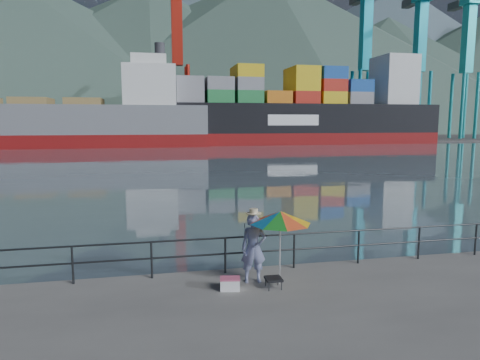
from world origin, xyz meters
The scene contains 13 objects.
harbor_water centered at (0.00, 130.00, 0.00)m, with size 500.00×280.00×0.00m, color #4F626C.
far_dock centered at (10.00, 93.00, 0.00)m, with size 200.00×40.00×0.40m, color #514F4C.
guardrail centered at (0.00, 1.70, 0.52)m, with size 22.00×0.06×1.03m.
mountains centered at (38.82, 207.75, 35.55)m, with size 600.00×332.80×80.00m.
port_cranes centered at (31.00, 84.00, 16.00)m, with size 116.00×28.00×38.40m.
container_stacks centered at (33.71, 93.24, 3.14)m, with size 58.00×5.40×7.80m.
fisherman centered at (1.61, 0.90, 0.90)m, with size 0.66×0.43×1.81m, color #2E3E8B.
beach_umbrella centered at (2.24, 0.61, 1.76)m, with size 1.70×1.70×1.92m.
folding_stool centered at (2.00, 0.36, 0.14)m, with size 0.42×0.42×0.27m.
cooler_bag centered at (0.91, 0.49, 0.14)m, with size 0.48×0.32×0.28m, color white.
fishing_rod centered at (1.69, 2.20, 0.00)m, with size 0.02×0.02×1.93m, color black.
bulk_carrier centered at (-16.45, 69.75, 4.08)m, with size 54.61×9.45×14.50m.
container_ship centered at (27.08, 72.94, 5.82)m, with size 61.80×10.30×18.10m.
Camera 1 is at (-0.93, -9.58, 4.17)m, focal length 32.00 mm.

